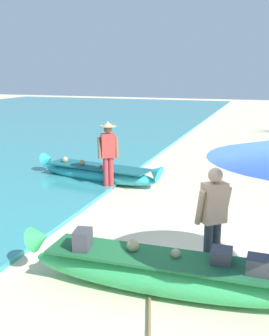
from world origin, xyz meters
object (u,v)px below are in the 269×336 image
(boat_green_foreground, at_px, (164,273))
(person_vendor_hatted, at_px, (108,151))
(boat_cyan_midground, at_px, (98,173))
(person_tourist_customer, at_px, (213,216))

(boat_green_foreground, relative_size, person_vendor_hatted, 2.37)
(boat_cyan_midground, distance_m, person_tourist_customer, 5.91)
(boat_cyan_midground, relative_size, person_vendor_hatted, 2.18)
(boat_green_foreground, xyz_separation_m, boat_cyan_midground, (-3.30, 5.16, -0.06))
(boat_green_foreground, distance_m, person_tourist_customer, 1.15)
(person_vendor_hatted, xyz_separation_m, person_tourist_customer, (3.28, -3.80, -0.09))
(person_vendor_hatted, height_order, person_tourist_customer, person_vendor_hatted)
(boat_green_foreground, xyz_separation_m, person_tourist_customer, (0.56, 0.75, 0.66))
(boat_green_foreground, relative_size, person_tourist_customer, 2.52)
(boat_green_foreground, bearing_deg, person_tourist_customer, 52.99)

